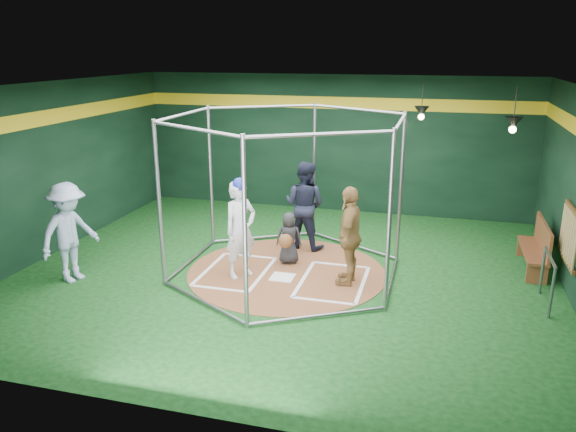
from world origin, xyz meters
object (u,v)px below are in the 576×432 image
(visitor_leopard, at_px, (350,235))
(umpire, at_px, (305,205))
(dugout_bench, at_px, (537,246))
(batter_figure, at_px, (240,228))

(visitor_leopard, relative_size, umpire, 0.97)
(dugout_bench, bearing_deg, batter_figure, -161.43)
(batter_figure, bearing_deg, visitor_leopard, 6.10)
(umpire, bearing_deg, visitor_leopard, 140.42)
(dugout_bench, bearing_deg, umpire, 179.45)
(visitor_leopard, xyz_separation_m, umpire, (-1.23, 1.64, 0.03))
(umpire, height_order, dugout_bench, umpire)
(umpire, bearing_deg, batter_figure, 81.12)
(visitor_leopard, bearing_deg, umpire, -141.42)
(batter_figure, height_order, visitor_leopard, batter_figure)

